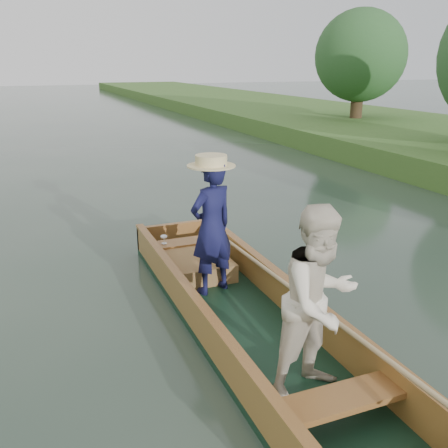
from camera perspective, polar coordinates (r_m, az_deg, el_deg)
name	(u,v)px	position (r m, az deg, el deg)	size (l,w,h in m)	color
ground	(246,330)	(5.17, 2.54, -12.01)	(120.00, 120.00, 0.00)	#283D30
trees_far	(139,62)	(13.14, -9.64, 17.80)	(22.78, 11.76, 4.52)	#47331E
punt	(253,288)	(4.84, 3.29, -7.32)	(1.12, 5.14, 1.63)	black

